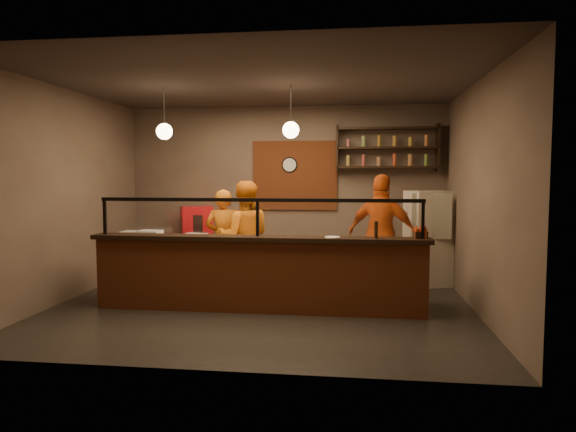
# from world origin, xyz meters

# --- Properties ---
(floor) EXTENTS (6.00, 6.00, 0.00)m
(floor) POSITION_xyz_m (0.00, 0.00, 0.00)
(floor) COLOR black
(floor) RESTS_ON ground
(ceiling) EXTENTS (6.00, 6.00, 0.00)m
(ceiling) POSITION_xyz_m (0.00, 0.00, 3.20)
(ceiling) COLOR #3C332E
(ceiling) RESTS_ON wall_back
(wall_back) EXTENTS (6.00, 0.00, 6.00)m
(wall_back) POSITION_xyz_m (0.00, 2.50, 1.60)
(wall_back) COLOR #685B4C
(wall_back) RESTS_ON floor
(wall_left) EXTENTS (0.00, 5.00, 5.00)m
(wall_left) POSITION_xyz_m (-3.00, 0.00, 1.60)
(wall_left) COLOR #685B4C
(wall_left) RESTS_ON floor
(wall_right) EXTENTS (0.00, 5.00, 5.00)m
(wall_right) POSITION_xyz_m (3.00, 0.00, 1.60)
(wall_right) COLOR #685B4C
(wall_right) RESTS_ON floor
(wall_front) EXTENTS (6.00, 0.00, 6.00)m
(wall_front) POSITION_xyz_m (0.00, -2.50, 1.60)
(wall_front) COLOR #685B4C
(wall_front) RESTS_ON floor
(brick_patch) EXTENTS (1.60, 0.04, 1.30)m
(brick_patch) POSITION_xyz_m (0.20, 2.47, 1.90)
(brick_patch) COLOR #944320
(brick_patch) RESTS_ON wall_back
(service_counter) EXTENTS (4.60, 0.25, 1.00)m
(service_counter) POSITION_xyz_m (0.00, -0.30, 0.50)
(service_counter) COLOR #944320
(service_counter) RESTS_ON floor
(counter_ledge) EXTENTS (4.70, 0.37, 0.06)m
(counter_ledge) POSITION_xyz_m (0.00, -0.30, 1.03)
(counter_ledge) COLOR black
(counter_ledge) RESTS_ON service_counter
(worktop_cabinet) EXTENTS (4.60, 0.75, 0.85)m
(worktop_cabinet) POSITION_xyz_m (0.00, 0.20, 0.42)
(worktop_cabinet) COLOR gray
(worktop_cabinet) RESTS_ON floor
(worktop) EXTENTS (4.60, 0.75, 0.05)m
(worktop) POSITION_xyz_m (0.00, 0.20, 0.88)
(worktop) COLOR beige
(worktop) RESTS_ON worktop_cabinet
(sneeze_guard) EXTENTS (4.50, 0.05, 0.52)m
(sneeze_guard) POSITION_xyz_m (0.00, -0.30, 1.37)
(sneeze_guard) COLOR white
(sneeze_guard) RESTS_ON counter_ledge
(wall_shelving) EXTENTS (1.84, 0.28, 0.85)m
(wall_shelving) POSITION_xyz_m (1.90, 2.32, 2.40)
(wall_shelving) COLOR black
(wall_shelving) RESTS_ON wall_back
(wall_clock) EXTENTS (0.30, 0.04, 0.30)m
(wall_clock) POSITION_xyz_m (0.10, 2.46, 2.10)
(wall_clock) COLOR black
(wall_clock) RESTS_ON wall_back
(pendant_left) EXTENTS (0.24, 0.24, 0.77)m
(pendant_left) POSITION_xyz_m (-1.50, 0.20, 2.55)
(pendant_left) COLOR black
(pendant_left) RESTS_ON ceiling
(pendant_right) EXTENTS (0.24, 0.24, 0.77)m
(pendant_right) POSITION_xyz_m (0.40, 0.20, 2.55)
(pendant_right) COLOR black
(pendant_right) RESTS_ON ceiling
(cook_left) EXTENTS (0.62, 0.42, 1.67)m
(cook_left) POSITION_xyz_m (-0.83, 1.04, 0.84)
(cook_left) COLOR orange
(cook_left) RESTS_ON floor
(cook_mid) EXTENTS (1.01, 0.87, 1.81)m
(cook_mid) POSITION_xyz_m (-0.44, 0.84, 0.91)
(cook_mid) COLOR orange
(cook_mid) RESTS_ON floor
(cook_right) EXTENTS (1.22, 0.82, 1.92)m
(cook_right) POSITION_xyz_m (1.77, 1.09, 0.96)
(cook_right) COLOR #C34912
(cook_right) RESTS_ON floor
(fridge) EXTENTS (0.85, 0.82, 1.63)m
(fridge) POSITION_xyz_m (2.60, 1.84, 0.82)
(fridge) COLOR beige
(fridge) RESTS_ON floor
(red_cooler) EXTENTS (0.72, 0.70, 1.32)m
(red_cooler) POSITION_xyz_m (-1.64, 2.15, 0.66)
(red_cooler) COLOR red
(red_cooler) RESTS_ON floor
(pizza_dough) EXTENTS (0.64, 0.64, 0.01)m
(pizza_dough) POSITION_xyz_m (0.33, 0.19, 0.91)
(pizza_dough) COLOR beige
(pizza_dough) RESTS_ON worktop
(prep_tub_a) EXTENTS (0.32, 0.26, 0.15)m
(prep_tub_a) POSITION_xyz_m (-2.06, 0.23, 0.97)
(prep_tub_a) COLOR silver
(prep_tub_a) RESTS_ON worktop
(prep_tub_b) EXTENTS (0.34, 0.28, 0.17)m
(prep_tub_b) POSITION_xyz_m (-1.75, 0.17, 0.98)
(prep_tub_b) COLOR white
(prep_tub_b) RESTS_ON worktop
(prep_tub_c) EXTENTS (0.36, 0.31, 0.15)m
(prep_tub_c) POSITION_xyz_m (-0.97, -0.07, 0.98)
(prep_tub_c) COLOR silver
(prep_tub_c) RESTS_ON worktop
(rolling_pin) EXTENTS (0.35, 0.17, 0.06)m
(rolling_pin) POSITION_xyz_m (-1.37, 0.18, 0.93)
(rolling_pin) COLOR yellow
(rolling_pin) RESTS_ON worktop
(condiment_caddy) EXTENTS (0.18, 0.15, 0.09)m
(condiment_caddy) POSITION_xyz_m (2.20, -0.25, 1.11)
(condiment_caddy) COLOR black
(condiment_caddy) RESTS_ON counter_ledge
(pepper_mill) EXTENTS (0.06, 0.06, 0.23)m
(pepper_mill) POSITION_xyz_m (1.61, -0.34, 1.17)
(pepper_mill) COLOR black
(pepper_mill) RESTS_ON counter_ledge
(small_plate) EXTENTS (0.21, 0.21, 0.01)m
(small_plate) POSITION_xyz_m (1.03, -0.35, 1.07)
(small_plate) COLOR silver
(small_plate) RESTS_ON counter_ledge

